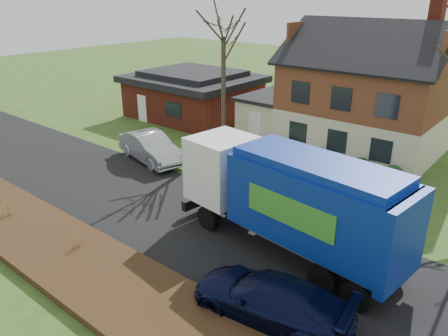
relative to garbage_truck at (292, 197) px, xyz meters
The scene contains 11 objects.
ground 5.40m from the garbage_truck, behind, with size 120.00×120.00×0.00m, color #2F4D19.
road 5.39m from the garbage_truck, behind, with size 80.00×7.00×0.02m, color black.
mulch_verge 7.91m from the garbage_truck, 129.30° to the right, with size 80.00×3.50×0.30m, color #321B10.
main_house 13.84m from the garbage_truck, 103.95° to the left, with size 12.95×8.95×9.26m.
ranch_house 20.91m from the garbage_truck, 143.50° to the left, with size 9.80×8.20×3.70m.
garbage_truck is the anchor object (origin of this frame).
silver_sedan 12.29m from the garbage_truck, 164.52° to the left, with size 1.82×5.21×1.71m, color #ABACB2.
navy_wagon 4.34m from the garbage_truck, 66.81° to the right, with size 2.10×5.17×1.50m, color black.
tree_front_west 14.34m from the garbage_truck, 140.89° to the left, with size 3.28×3.28×9.74m.
grass_clump_west 12.58m from the garbage_truck, 151.73° to the right, with size 0.34×0.28×0.89m.
grass_clump_mid 8.48m from the garbage_truck, 140.07° to the right, with size 0.31×0.25×0.85m.
Camera 1 is at (12.24, -12.50, 9.60)m, focal length 35.00 mm.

